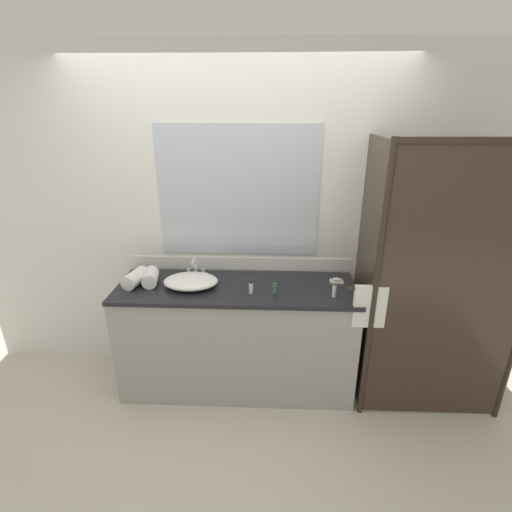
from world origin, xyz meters
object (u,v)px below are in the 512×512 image
Objects in this scene: faucet at (196,270)px; amenity_bottle_shampoo at (251,288)px; soap_dish at (337,280)px; rolled_towel_near_edge at (135,278)px; amenity_bottle_conditioner at (334,291)px; sink_basin at (191,281)px; rolled_towel_middle at (151,277)px; amenity_bottle_lotion at (275,288)px.

amenity_bottle_shampoo is (0.46, -0.28, -0.01)m from faucet.
rolled_towel_near_edge is (-1.53, -0.11, 0.04)m from soap_dish.
rolled_towel_near_edge is (-0.88, 0.10, 0.01)m from amenity_bottle_shampoo.
faucet is 1.09m from amenity_bottle_conditioner.
sink_basin is 0.31m from rolled_towel_middle.
faucet is 0.77× the size of rolled_towel_near_edge.
soap_dish is 0.45× the size of rolled_towel_near_edge.
amenity_bottle_shampoo is (0.46, -0.09, 0.00)m from sink_basin.
amenity_bottle_lotion is (0.17, 0.01, -0.01)m from amenity_bottle_shampoo.
amenity_bottle_lotion is at bearing -7.76° from sink_basin.
amenity_bottle_conditioner is 1.37m from rolled_towel_middle.
sink_basin is at bearing -173.85° from soap_dish.
amenity_bottle_lotion reaches higher than soap_dish.
rolled_towel_middle is at bearing 9.38° from rolled_towel_near_edge.
faucet is at bearing 27.24° from rolled_towel_middle.
amenity_bottle_lotion is 0.40× the size of rolled_towel_middle.
faucet reaches higher than sink_basin.
sink_basin is at bearing 172.24° from amenity_bottle_lotion.
rolled_towel_middle is (-1.36, 0.15, 0.01)m from amenity_bottle_conditioner.
faucet is 0.35m from rolled_towel_middle.
sink_basin is 4.07× the size of soap_dish.
soap_dish is at bearing -3.51° from faucet.
rolled_towel_near_edge reaches higher than amenity_bottle_conditioner.
rolled_towel_near_edge is at bearing 174.90° from amenity_bottle_lotion.
rolled_towel_middle is (-0.94, 0.11, 0.02)m from amenity_bottle_lotion.
amenity_bottle_conditioner is at bearing -6.74° from sink_basin.
soap_dish is (1.10, -0.07, -0.04)m from faucet.
faucet is at bearing 163.49° from amenity_bottle_conditioner.
rolled_towel_middle reaches higher than amenity_bottle_lotion.
sink_basin is at bearing 173.26° from amenity_bottle_conditioner.
rolled_towel_near_edge is at bearing -157.04° from faucet.
amenity_bottle_lotion is at bearing -156.75° from soap_dish.
amenity_bottle_lotion is at bearing 2.22° from amenity_bottle_shampoo.
amenity_bottle_lotion is at bearing -23.43° from faucet.
rolled_towel_near_edge is (-0.42, 0.01, 0.01)m from sink_basin.
amenity_bottle_shampoo is at bearing -11.41° from sink_basin.
faucet is 0.68m from amenity_bottle_lotion.
amenity_bottle_shampoo is 0.78m from rolled_towel_middle.
faucet is 1.81× the size of amenity_bottle_shampoo.
amenity_bottle_conditioner is (1.05, -0.31, -0.00)m from faucet.
faucet is 0.86× the size of rolled_towel_middle.
rolled_towel_middle reaches higher than soap_dish.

